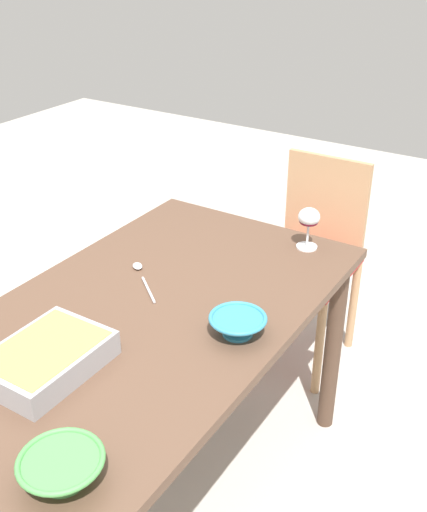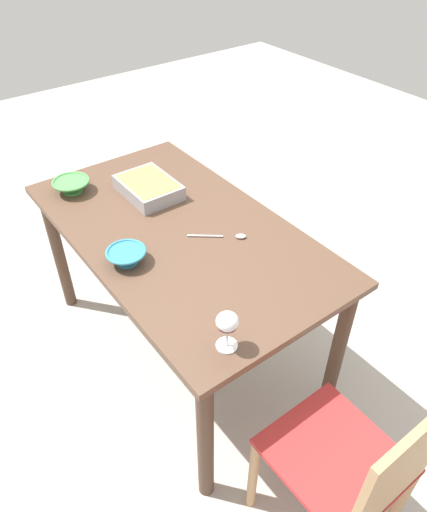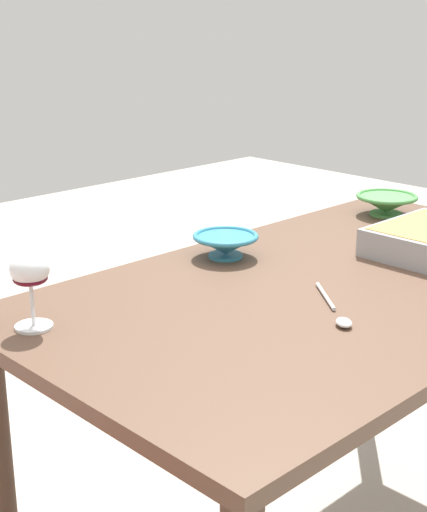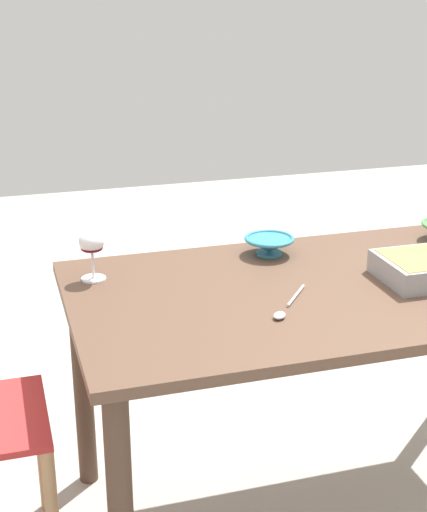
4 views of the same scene
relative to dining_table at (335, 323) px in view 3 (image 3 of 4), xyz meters
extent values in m
cube|color=brown|center=(0.00, 0.00, 0.09)|extent=(1.46, 0.82, 0.03)
cylinder|color=#493427|center=(-0.67, 0.35, -0.29)|extent=(0.06, 0.06, 0.74)
cylinder|color=#493427|center=(0.67, 0.35, -0.29)|extent=(0.06, 0.06, 0.74)
cylinder|color=white|center=(-0.63, 0.23, 0.11)|extent=(0.07, 0.07, 0.01)
cylinder|color=white|center=(-0.63, 0.23, 0.15)|extent=(0.01, 0.01, 0.08)
ellipsoid|color=white|center=(-0.63, 0.23, 0.22)|extent=(0.07, 0.07, 0.06)
ellipsoid|color=#4C0A19|center=(-0.63, 0.23, 0.20)|extent=(0.06, 0.06, 0.02)
cylinder|color=#4C994C|center=(0.55, 0.24, 0.11)|extent=(0.09, 0.09, 0.01)
cone|color=#4C994C|center=(0.55, 0.24, 0.14)|extent=(0.17, 0.17, 0.05)
torus|color=#4C994C|center=(0.55, 0.24, 0.16)|extent=(0.18, 0.18, 0.01)
cylinder|color=teal|center=(-0.07, 0.28, 0.11)|extent=(0.08, 0.08, 0.01)
cone|color=teal|center=(-0.07, 0.28, 0.14)|extent=(0.15, 0.15, 0.04)
torus|color=teal|center=(-0.07, 0.28, 0.16)|extent=(0.16, 0.16, 0.01)
cylinder|color=silver|center=(-0.11, -0.06, 0.11)|extent=(0.10, 0.12, 0.01)
ellipsoid|color=silver|center=(-0.21, -0.17, 0.11)|extent=(0.05, 0.05, 0.01)
camera|label=1|loc=(1.13, 0.96, 1.09)|focal=43.37mm
camera|label=2|loc=(-1.41, 0.87, 1.31)|focal=33.54mm
camera|label=3|loc=(-1.32, -0.96, 0.68)|focal=54.10mm
camera|label=4|loc=(-0.88, -1.85, 0.95)|focal=53.74mm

